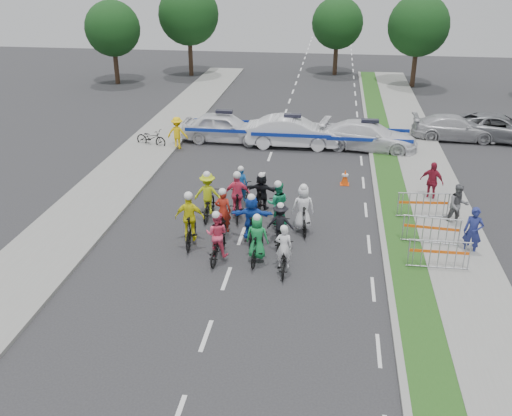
# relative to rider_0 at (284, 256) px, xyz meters

# --- Properties ---
(ground) EXTENTS (90.00, 90.00, 0.00)m
(ground) POSITION_rel_rider_0_xyz_m (-1.75, -0.71, -0.57)
(ground) COLOR #28282B
(ground) RESTS_ON ground
(curb_right) EXTENTS (0.20, 60.00, 0.12)m
(curb_right) POSITION_rel_rider_0_xyz_m (3.35, 4.29, -0.51)
(curb_right) COLOR gray
(curb_right) RESTS_ON ground
(grass_strip) EXTENTS (1.20, 60.00, 0.11)m
(grass_strip) POSITION_rel_rider_0_xyz_m (4.05, 4.29, -0.51)
(grass_strip) COLOR #204B18
(grass_strip) RESTS_ON ground
(sidewalk_right) EXTENTS (2.40, 60.00, 0.13)m
(sidewalk_right) POSITION_rel_rider_0_xyz_m (5.85, 4.29, -0.50)
(sidewalk_right) COLOR gray
(sidewalk_right) RESTS_ON ground
(sidewalk_left) EXTENTS (3.00, 60.00, 0.13)m
(sidewalk_left) POSITION_rel_rider_0_xyz_m (-8.25, 4.29, -0.50)
(sidewalk_left) COLOR gray
(sidewalk_left) RESTS_ON ground
(rider_0) EXTENTS (0.65, 1.69, 1.71)m
(rider_0) POSITION_rel_rider_0_xyz_m (0.00, 0.00, 0.00)
(rider_0) COLOR black
(rider_0) RESTS_ON ground
(rider_1) EXTENTS (0.79, 1.74, 1.78)m
(rider_1) POSITION_rel_rider_0_xyz_m (-0.93, 0.53, 0.13)
(rider_1) COLOR black
(rider_1) RESTS_ON ground
(rider_2) EXTENTS (0.79, 1.82, 1.82)m
(rider_2) POSITION_rel_rider_0_xyz_m (-2.27, 0.49, 0.11)
(rider_2) COLOR black
(rider_2) RESTS_ON ground
(rider_3) EXTENTS (1.06, 1.99, 2.05)m
(rider_3) POSITION_rel_rider_0_xyz_m (-3.42, 1.43, 0.21)
(rider_3) COLOR black
(rider_3) RESTS_ON ground
(rider_4) EXTENTS (0.95, 1.67, 1.70)m
(rider_4) POSITION_rel_rider_0_xyz_m (-0.28, 1.74, 0.10)
(rider_4) COLOR black
(rider_4) RESTS_ON ground
(rider_5) EXTENTS (1.52, 1.82, 1.88)m
(rider_5) POSITION_rel_rider_0_xyz_m (-1.33, 1.95, 0.22)
(rider_5) COLOR black
(rider_5) RESTS_ON ground
(rider_6) EXTENTS (0.71, 1.87, 1.88)m
(rider_6) POSITION_rel_rider_0_xyz_m (-2.41, 2.32, 0.05)
(rider_6) COLOR black
(rider_6) RESTS_ON ground
(rider_7) EXTENTS (0.90, 1.91, 1.93)m
(rider_7) POSITION_rel_rider_0_xyz_m (0.43, 2.98, 0.18)
(rider_7) COLOR black
(rider_7) RESTS_ON ground
(rider_8) EXTENTS (0.86, 1.94, 1.93)m
(rider_8) POSITION_rel_rider_0_xyz_m (-0.53, 3.20, 0.15)
(rider_8) COLOR black
(rider_8) RESTS_ON ground
(rider_9) EXTENTS (1.04, 1.93, 1.98)m
(rider_9) POSITION_rel_rider_0_xyz_m (-2.14, 3.80, 0.19)
(rider_9) COLOR black
(rider_9) RESTS_ON ground
(rider_10) EXTENTS (1.08, 1.91, 1.94)m
(rider_10) POSITION_rel_rider_0_xyz_m (-3.30, 3.77, 0.18)
(rider_10) COLOR black
(rider_10) RESTS_ON ground
(rider_11) EXTENTS (1.42, 1.69, 1.73)m
(rider_11) POSITION_rel_rider_0_xyz_m (-1.30, 4.48, 0.17)
(rider_11) COLOR black
(rider_11) RESTS_ON ground
(rider_12) EXTENTS (0.82, 1.73, 1.69)m
(rider_12) POSITION_rel_rider_0_xyz_m (-2.22, 5.19, -0.00)
(rider_12) COLOR black
(rider_12) RESTS_ON ground
(police_car_0) EXTENTS (4.69, 2.01, 1.58)m
(police_car_0) POSITION_rel_rider_0_xyz_m (-4.51, 13.54, 0.22)
(police_car_0) COLOR white
(police_car_0) RESTS_ON ground
(police_car_1) EXTENTS (4.90, 1.82, 1.60)m
(police_car_1) POSITION_rel_rider_0_xyz_m (-0.78, 13.15, 0.23)
(police_car_1) COLOR white
(police_car_1) RESTS_ON ground
(police_car_2) EXTENTS (5.32, 2.88, 1.46)m
(police_car_2) POSITION_rel_rider_0_xyz_m (3.23, 13.18, 0.16)
(police_car_2) COLOR white
(police_car_2) RESTS_ON ground
(civilian_sedan) EXTENTS (4.64, 1.96, 1.34)m
(civilian_sedan) POSITION_rel_rider_0_xyz_m (8.00, 15.60, 0.10)
(civilian_sedan) COLOR #B9B9BE
(civilian_sedan) RESTS_ON ground
(civilian_suv) EXTENTS (5.50, 3.28, 1.43)m
(civilian_suv) POSITION_rel_rider_0_xyz_m (10.34, 15.77, 0.15)
(civilian_suv) COLOR slate
(civilian_suv) RESTS_ON ground
(spectator_0) EXTENTS (0.74, 0.60, 1.74)m
(spectator_0) POSITION_rel_rider_0_xyz_m (6.24, 2.01, 0.30)
(spectator_0) COLOR navy
(spectator_0) RESTS_ON ground
(spectator_1) EXTENTS (0.90, 0.75, 1.67)m
(spectator_1) POSITION_rel_rider_0_xyz_m (6.16, 4.28, 0.27)
(spectator_1) COLOR #5B5C60
(spectator_1) RESTS_ON ground
(spectator_2) EXTENTS (1.07, 0.85, 1.71)m
(spectator_2) POSITION_rel_rider_0_xyz_m (5.51, 6.61, 0.28)
(spectator_2) COLOR maroon
(spectator_2) RESTS_ON ground
(marshal_hiviz) EXTENTS (1.14, 0.70, 1.70)m
(marshal_hiviz) POSITION_rel_rider_0_xyz_m (-6.72, 11.96, 0.28)
(marshal_hiviz) COLOR yellow
(marshal_hiviz) RESTS_ON ground
(barrier_0) EXTENTS (2.00, 0.51, 1.12)m
(barrier_0) POSITION_rel_rider_0_xyz_m (4.95, 0.68, -0.01)
(barrier_0) COLOR #A5A8AD
(barrier_0) RESTS_ON ground
(barrier_1) EXTENTS (2.04, 0.68, 1.12)m
(barrier_1) POSITION_rel_rider_0_xyz_m (4.95, 2.45, -0.01)
(barrier_1) COLOR #A5A8AD
(barrier_1) RESTS_ON ground
(barrier_2) EXTENTS (2.04, 0.67, 1.12)m
(barrier_2) POSITION_rel_rider_0_xyz_m (4.95, 4.66, -0.01)
(barrier_2) COLOR #A5A8AD
(barrier_2) RESTS_ON ground
(cone_0) EXTENTS (0.40, 0.40, 0.70)m
(cone_0) POSITION_rel_rider_0_xyz_m (2.00, 7.96, -0.23)
(cone_0) COLOR #F24C0C
(cone_0) RESTS_ON ground
(cone_1) EXTENTS (0.40, 0.40, 0.70)m
(cone_1) POSITION_rel_rider_0_xyz_m (5.16, 12.75, -0.23)
(cone_1) COLOR #F24C0C
(cone_1) RESTS_ON ground
(parked_bike) EXTENTS (1.89, 1.09, 0.94)m
(parked_bike) POSITION_rel_rider_0_xyz_m (-8.23, 12.11, -0.10)
(parked_bike) COLOR black
(parked_bike) RESTS_ON ground
(tree_0) EXTENTS (4.20, 4.20, 6.30)m
(tree_0) POSITION_rel_rider_0_xyz_m (-15.75, 27.29, 3.62)
(tree_0) COLOR #382619
(tree_0) RESTS_ON ground
(tree_1) EXTENTS (4.55, 4.55, 6.82)m
(tree_1) POSITION_rel_rider_0_xyz_m (7.25, 29.29, 3.97)
(tree_1) COLOR #382619
(tree_1) RESTS_ON ground
(tree_3) EXTENTS (4.90, 4.90, 7.35)m
(tree_3) POSITION_rel_rider_0_xyz_m (-10.75, 31.29, 4.32)
(tree_3) COLOR #382619
(tree_3) RESTS_ON ground
(tree_4) EXTENTS (4.20, 4.20, 6.30)m
(tree_4) POSITION_rel_rider_0_xyz_m (1.25, 33.29, 3.62)
(tree_4) COLOR #382619
(tree_4) RESTS_ON ground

